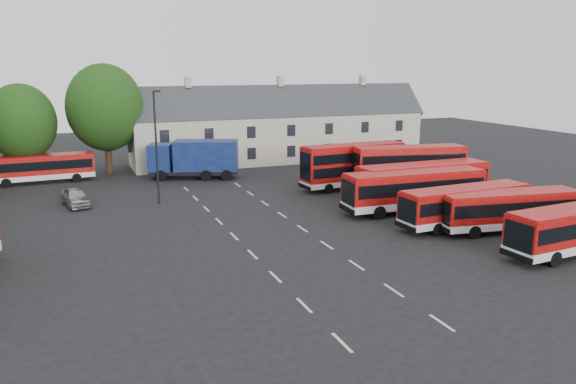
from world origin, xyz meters
name	(u,v)px	position (x,y,z in m)	size (l,w,h in m)	color
ground	(243,245)	(0.00, 0.00, 0.00)	(140.00, 140.00, 0.00)	black
lane_markings	(269,232)	(2.50, 2.00, 0.01)	(5.15, 33.80, 0.01)	beige
terrace_houses	(280,129)	(14.00, 30.00, 3.86)	(35.70, 7.13, 10.06)	beige
bus_row_b	(509,208)	(18.01, -3.85, 1.71)	(10.26, 3.72, 2.84)	silver
bus_row_c	(465,203)	(15.99, -1.74, 1.72)	(10.26, 2.88, 2.87)	silver
bus_row_d	(414,187)	(15.01, 3.19, 1.94)	(11.51, 3.10, 3.23)	silver
bus_row_e	(423,179)	(17.41, 5.50, 1.98)	(11.67, 2.84, 3.29)	silver
bus_dd_south	(409,166)	(18.74, 9.55, 2.37)	(10.40, 4.02, 4.16)	silver
bus_dd_north	(353,163)	(14.69, 12.67, 2.36)	(10.25, 3.05, 4.15)	silver
bus_north	(41,166)	(-12.57, 26.01, 1.66)	(9.87, 2.73, 2.76)	silver
box_truck	(195,157)	(1.94, 22.61, 2.18)	(9.29, 5.58, 3.88)	black
silver_car	(75,197)	(-9.72, 14.94, 0.73)	(1.72, 4.27, 1.46)	#9E9FA5
lime_car	(574,240)	(19.11, -8.37, 0.59)	(1.24, 3.55, 1.17)	#8ACA1F
lamppost	(156,144)	(-3.21, 13.27, 4.98)	(0.64, 0.40, 9.33)	black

